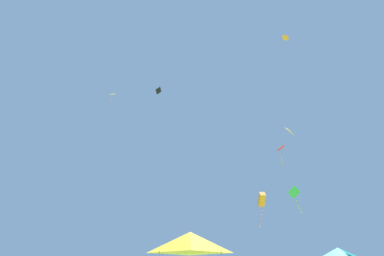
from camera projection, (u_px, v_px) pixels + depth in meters
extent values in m
pyramid|color=teal|center=(340.00, 256.00, 14.03)|extent=(2.68, 2.68, 0.86)
pyramid|color=yellow|center=(190.00, 242.00, 15.71)|extent=(3.58, 3.58, 1.14)
cube|color=orange|center=(262.00, 199.00, 20.26)|extent=(0.45, 1.09, 1.00)
sphere|color=pink|center=(262.00, 210.00, 19.90)|extent=(0.14, 0.14, 0.14)
sphere|color=pink|center=(261.00, 214.00, 19.77)|extent=(0.14, 0.14, 0.14)
sphere|color=pink|center=(261.00, 218.00, 19.63)|extent=(0.14, 0.14, 0.14)
sphere|color=pink|center=(261.00, 222.00, 19.50)|extent=(0.14, 0.14, 0.14)
sphere|color=pink|center=(260.00, 226.00, 19.36)|extent=(0.14, 0.14, 0.14)
cone|color=yellow|center=(112.00, 94.00, 33.07)|extent=(0.91, 0.81, 0.59)
sphere|color=pink|center=(112.00, 97.00, 32.84)|extent=(0.10, 0.10, 0.10)
sphere|color=pink|center=(111.00, 99.00, 32.76)|extent=(0.10, 0.10, 0.10)
sphere|color=pink|center=(110.00, 100.00, 32.68)|extent=(0.10, 0.10, 0.10)
sphere|color=pink|center=(110.00, 101.00, 32.59)|extent=(0.10, 0.10, 0.10)
sphere|color=pink|center=(109.00, 103.00, 32.51)|extent=(0.10, 0.10, 0.10)
pyramid|color=yellow|center=(290.00, 131.00, 22.24)|extent=(0.93, 0.94, 0.88)
pyramid|color=orange|center=(285.00, 38.00, 33.50)|extent=(0.99, 0.91, 0.32)
pyramid|color=black|center=(158.00, 91.00, 40.41)|extent=(0.99, 1.03, 0.70)
pyramid|color=green|center=(294.00, 192.00, 22.51)|extent=(0.79, 0.94, 0.69)
sphere|color=#75D138|center=(296.00, 200.00, 22.16)|extent=(0.12, 0.12, 0.12)
sphere|color=#75D138|center=(297.00, 203.00, 22.04)|extent=(0.12, 0.12, 0.12)
sphere|color=#75D138|center=(299.00, 206.00, 21.92)|extent=(0.12, 0.12, 0.12)
sphere|color=#75D138|center=(300.00, 209.00, 21.80)|extent=(0.12, 0.12, 0.12)
sphere|color=#75D138|center=(301.00, 212.00, 21.68)|extent=(0.12, 0.12, 0.12)
cone|color=red|center=(280.00, 148.00, 19.92)|extent=(0.73, 0.80, 0.50)
sphere|color=orange|center=(281.00, 154.00, 19.73)|extent=(0.09, 0.09, 0.09)
sphere|color=orange|center=(281.00, 156.00, 19.69)|extent=(0.09, 0.09, 0.09)
sphere|color=orange|center=(282.00, 159.00, 19.64)|extent=(0.09, 0.09, 0.09)
sphere|color=orange|center=(282.00, 162.00, 19.60)|extent=(0.09, 0.09, 0.09)
sphere|color=orange|center=(282.00, 164.00, 19.55)|extent=(0.09, 0.09, 0.09)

